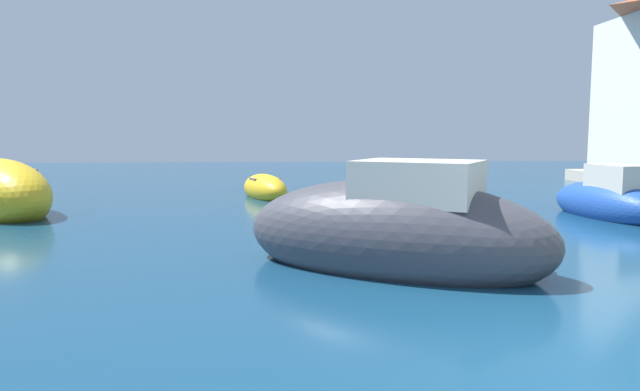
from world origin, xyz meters
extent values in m
ellipsoid|color=#1E479E|center=(-0.43, 9.97, 0.24)|extent=(3.24, 1.79, 0.87)
cube|color=beige|center=(-0.19, 9.90, 0.81)|extent=(1.04, 0.78, 0.63)
ellipsoid|color=#3F3F47|center=(-1.68, 4.34, 0.52)|extent=(5.57, 4.44, 1.89)
cube|color=beige|center=(-1.32, 4.13, 1.43)|extent=(2.34, 2.19, 0.69)
ellipsoid|color=gold|center=(-4.11, 15.08, 0.29)|extent=(2.18, 3.43, 1.04)
cube|color=brown|center=(-4.11, 15.08, 0.64)|extent=(1.09, 0.92, 0.08)
ellipsoid|color=#1E479E|center=(5.04, 9.77, 0.33)|extent=(1.88, 4.03, 1.21)
cube|color=beige|center=(5.08, 9.46, 1.05)|extent=(1.01, 1.59, 0.70)
camera|label=1|loc=(-3.43, -4.86, 2.20)|focal=32.45mm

